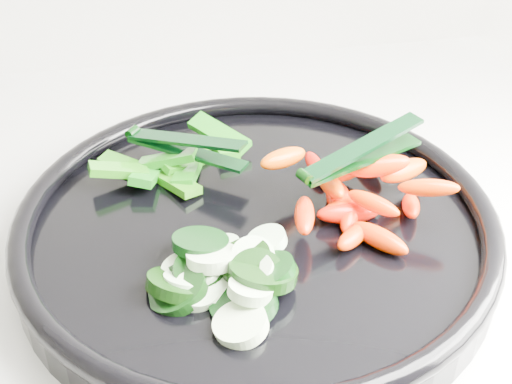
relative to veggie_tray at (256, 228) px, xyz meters
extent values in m
cylinder|color=black|center=(0.00, 0.00, -0.01)|extent=(0.39, 0.39, 0.02)
torus|color=black|center=(0.00, 0.00, 0.01)|extent=(0.39, 0.39, 0.02)
cylinder|color=black|center=(-0.07, -0.06, 0.01)|extent=(0.06, 0.06, 0.03)
cylinder|color=#CCEFBF|center=(-0.06, -0.06, 0.01)|extent=(0.04, 0.04, 0.02)
cylinder|color=black|center=(-0.05, -0.06, 0.01)|extent=(0.06, 0.06, 0.03)
cylinder|color=#D1ECBC|center=(-0.04, -0.07, 0.01)|extent=(0.04, 0.04, 0.02)
cylinder|color=black|center=(-0.03, -0.09, 0.01)|extent=(0.06, 0.06, 0.02)
cylinder|color=beige|center=(-0.03, -0.11, 0.01)|extent=(0.05, 0.05, 0.02)
cylinder|color=black|center=(-0.04, -0.04, 0.01)|extent=(0.06, 0.06, 0.02)
cylinder|color=#E7FCC9|center=(-0.03, -0.03, 0.01)|extent=(0.04, 0.04, 0.02)
cylinder|color=black|center=(-0.05, -0.05, 0.01)|extent=(0.06, 0.06, 0.02)
cylinder|color=beige|center=(-0.06, -0.05, 0.01)|extent=(0.05, 0.05, 0.01)
cylinder|color=black|center=(-0.05, -0.06, 0.01)|extent=(0.04, 0.04, 0.01)
cylinder|color=#D4F4C3|center=(-0.06, -0.07, 0.01)|extent=(0.05, 0.05, 0.01)
cylinder|color=black|center=(-0.07, -0.07, 0.01)|extent=(0.04, 0.04, 0.03)
cylinder|color=#CDECBC|center=(-0.05, -0.06, 0.01)|extent=(0.04, 0.04, 0.02)
cylinder|color=black|center=(0.00, -0.07, 0.02)|extent=(0.05, 0.05, 0.02)
cylinder|color=beige|center=(-0.01, -0.07, 0.02)|extent=(0.04, 0.04, 0.02)
cylinder|color=black|center=(-0.05, -0.03, 0.02)|extent=(0.06, 0.06, 0.02)
cylinder|color=#E2F7C6|center=(-0.04, -0.05, 0.02)|extent=(0.04, 0.04, 0.02)
cylinder|color=black|center=(-0.01, -0.07, 0.02)|extent=(0.05, 0.05, 0.03)
cylinder|color=#DFFBC8|center=(-0.01, -0.06, 0.02)|extent=(0.04, 0.04, 0.02)
cylinder|color=black|center=(-0.02, -0.06, 0.02)|extent=(0.05, 0.05, 0.02)
cylinder|color=beige|center=(0.00, -0.04, 0.02)|extent=(0.03, 0.03, 0.02)
cylinder|color=black|center=(-0.01, -0.07, 0.02)|extent=(0.07, 0.07, 0.02)
cylinder|color=beige|center=(-0.02, -0.09, 0.02)|extent=(0.04, 0.04, 0.02)
ellipsoid|color=red|center=(0.07, -0.01, 0.01)|extent=(0.03, 0.05, 0.02)
ellipsoid|color=#EE1B00|center=(0.07, -0.01, 0.01)|extent=(0.05, 0.02, 0.03)
ellipsoid|color=#DD3700|center=(0.08, -0.04, 0.01)|extent=(0.04, 0.05, 0.02)
ellipsoid|color=#FF2600|center=(0.07, 0.01, 0.01)|extent=(0.02, 0.05, 0.03)
ellipsoid|color=#F83000|center=(0.12, -0.01, 0.01)|extent=(0.03, 0.05, 0.02)
ellipsoid|color=red|center=(0.07, 0.01, 0.01)|extent=(0.02, 0.04, 0.02)
ellipsoid|color=#EF4600|center=(0.07, -0.04, 0.01)|extent=(0.04, 0.04, 0.02)
ellipsoid|color=#FA3600|center=(0.08, 0.00, 0.01)|extent=(0.06, 0.03, 0.03)
ellipsoid|color=#FF6800|center=(0.11, 0.06, 0.01)|extent=(0.03, 0.05, 0.02)
ellipsoid|color=#F51100|center=(0.06, 0.06, 0.01)|extent=(0.02, 0.04, 0.02)
ellipsoid|color=#F01000|center=(0.03, -0.02, 0.03)|extent=(0.03, 0.05, 0.02)
ellipsoid|color=#E95F00|center=(0.09, 0.04, 0.03)|extent=(0.02, 0.05, 0.03)
ellipsoid|color=red|center=(0.06, 0.01, 0.03)|extent=(0.02, 0.05, 0.02)
ellipsoid|color=#F51900|center=(0.09, -0.02, 0.03)|extent=(0.04, 0.04, 0.02)
ellipsoid|color=#FD5E00|center=(0.07, 0.03, 0.03)|extent=(0.06, 0.03, 0.03)
ellipsoid|color=#F43F00|center=(0.12, 0.02, 0.03)|extent=(0.06, 0.04, 0.02)
ellipsoid|color=#EE5200|center=(0.10, 0.01, 0.04)|extent=(0.05, 0.02, 0.03)
ellipsoid|color=#EC4A00|center=(0.03, 0.03, 0.04)|extent=(0.05, 0.04, 0.02)
ellipsoid|color=#F63800|center=(0.08, 0.02, 0.04)|extent=(0.05, 0.02, 0.02)
ellipsoid|color=#FF2400|center=(0.13, -0.03, 0.04)|extent=(0.05, 0.03, 0.02)
cube|color=#09610B|center=(-0.04, 0.08, 0.01)|extent=(0.03, 0.06, 0.02)
cube|color=#226E0A|center=(-0.04, 0.09, 0.01)|extent=(0.05, 0.04, 0.02)
cube|color=#176709|center=(-0.01, 0.11, 0.01)|extent=(0.02, 0.05, 0.02)
cube|color=#196109|center=(-0.05, 0.06, 0.01)|extent=(0.04, 0.05, 0.01)
cube|color=#146B0A|center=(-0.04, 0.09, 0.01)|extent=(0.05, 0.06, 0.02)
cube|color=#0A6509|center=(-0.10, 0.10, 0.01)|extent=(0.04, 0.04, 0.01)
cube|color=#0A6910|center=(-0.08, 0.08, 0.01)|extent=(0.04, 0.07, 0.03)
cube|color=#09620E|center=(-0.06, 0.08, 0.02)|extent=(0.05, 0.03, 0.02)
cube|color=#196E0A|center=(-0.10, 0.07, 0.02)|extent=(0.05, 0.02, 0.02)
cube|color=#126E0A|center=(-0.01, 0.12, 0.02)|extent=(0.05, 0.06, 0.02)
cylinder|color=black|center=(0.03, -0.01, 0.05)|extent=(0.01, 0.01, 0.01)
cube|color=black|center=(0.08, 0.01, 0.05)|extent=(0.11, 0.06, 0.00)
cube|color=black|center=(0.08, 0.01, 0.06)|extent=(0.11, 0.06, 0.02)
cylinder|color=black|center=(-0.09, 0.12, 0.03)|extent=(0.01, 0.01, 0.01)
cube|color=black|center=(-0.04, 0.08, 0.02)|extent=(0.10, 0.08, 0.00)
cube|color=black|center=(-0.04, 0.08, 0.04)|extent=(0.10, 0.08, 0.02)
camera|label=1|loc=(-0.08, -0.43, 0.35)|focal=50.00mm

